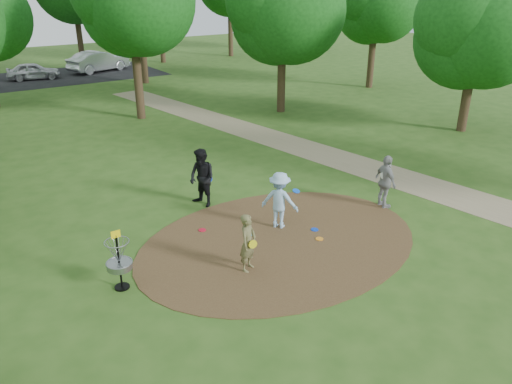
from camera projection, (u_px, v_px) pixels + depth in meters
ground at (280, 242)px, 14.08m from camera, size 100.00×100.00×0.00m
dirt_clearing at (280, 241)px, 14.07m from camera, size 8.40×8.40×0.02m
footpath at (385, 174)px, 18.95m from camera, size 7.55×39.89×0.01m
parking_lot at (65, 76)px, 37.92m from camera, size 14.00×8.00×0.01m
player_observer_with_disc at (248, 243)px, 12.43m from camera, size 0.67×0.61×1.55m
player_throwing_with_disc at (280, 200)px, 14.58m from camera, size 1.34×1.28×1.73m
player_walking_with_disc at (202, 178)px, 15.97m from camera, size 0.92×1.07×1.91m
player_waiting_with_disc at (386, 182)px, 15.88m from camera, size 0.67×1.10×1.75m
disc_ground_cyan at (251, 234)px, 14.44m from camera, size 0.22×0.22×0.02m
disc_ground_blue at (315, 230)px, 14.69m from camera, size 0.22×0.22×0.02m
disc_ground_red at (202, 230)px, 14.66m from camera, size 0.22×0.22×0.02m
car_left at (33, 71)px, 36.32m from camera, size 3.83×2.11×1.23m
car_right at (99, 61)px, 39.39m from camera, size 5.17×3.10×1.61m
disc_ground_orange at (319, 239)px, 14.17m from camera, size 0.22×0.22×0.02m
disc_golf_basket at (118, 256)px, 11.64m from camera, size 0.63×0.63×1.54m
tree_ring at (186, 25)px, 19.50m from camera, size 36.96×45.57×9.22m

